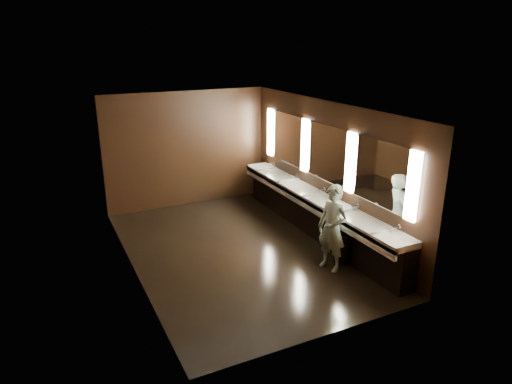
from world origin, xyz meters
TOP-DOWN VIEW (x-y plane):
  - floor at (0.00, 0.00)m, footprint 6.00×6.00m
  - ceiling at (0.00, 0.00)m, footprint 4.00×6.00m
  - wall_back at (0.00, 3.00)m, footprint 4.00×0.02m
  - wall_front at (0.00, -3.00)m, footprint 4.00×0.02m
  - wall_left at (-2.00, 0.00)m, footprint 0.02×6.00m
  - wall_right at (2.00, 0.00)m, footprint 0.02×6.00m
  - sink_counter at (1.79, 0.00)m, footprint 0.55×5.40m
  - mirror_band at (1.98, -0.00)m, footprint 0.06×5.03m
  - person at (1.21, -1.38)m, footprint 0.54×0.66m
  - trash_bin at (1.58, -1.26)m, footprint 0.47×0.47m

SIDE VIEW (x-z plane):
  - floor at x=0.00m, z-range 0.00..0.00m
  - trash_bin at x=1.58m, z-range 0.00..0.57m
  - sink_counter at x=1.79m, z-range -0.01..1.00m
  - person at x=1.21m, z-range 0.00..1.58m
  - wall_back at x=0.00m, z-range 0.00..2.80m
  - wall_front at x=0.00m, z-range 0.00..2.80m
  - wall_left at x=-2.00m, z-range 0.00..2.80m
  - wall_right at x=2.00m, z-range 0.00..2.80m
  - mirror_band at x=1.98m, z-range 1.17..2.32m
  - ceiling at x=0.00m, z-range 2.79..2.81m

